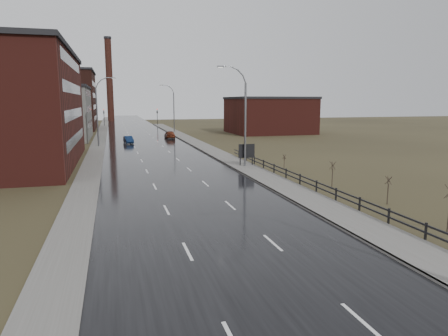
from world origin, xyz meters
TOP-DOWN VIEW (x-y plane):
  - road at (0.00, 60.00)m, footprint 14.00×300.00m
  - sidewalk_right at (8.60, 35.00)m, footprint 3.20×180.00m
  - curb_right at (7.08, 35.00)m, footprint 0.16×180.00m
  - sidewalk_left at (-8.20, 60.00)m, footprint 2.40×260.00m
  - warehouse_mid at (-17.99, 78.00)m, footprint 16.32×20.40m
  - warehouse_far at (-22.99, 108.00)m, footprint 26.52×24.48m
  - building_right at (30.30, 82.00)m, footprint 18.36×16.32m
  - smokestack at (-6.00, 150.00)m, footprint 2.70×2.70m
  - streetlight_right_mid at (8.50, 36.00)m, footprint 3.36×0.28m
  - streetlight_left at (-7.70, 62.00)m, footprint 3.36×0.28m
  - streetlight_right_far at (8.50, 90.00)m, footprint 3.36×0.28m
  - guardrail at (10.30, 18.31)m, footprint 0.10×53.05m
  - shrub_d at (13.60, 17.39)m, footprint 0.51×0.53m
  - shrub_e at (12.40, 23.12)m, footprint 0.57×0.60m
  - shrub_f at (12.57, 33.52)m, footprint 0.41×0.43m
  - billboard at (9.10, 36.36)m, footprint 1.94×0.17m
  - traffic_light_left at (-8.00, 120.00)m, footprint 0.58×2.73m
  - traffic_light_right at (8.00, 120.00)m, footprint 0.58×2.73m
  - car_near at (-3.01, 66.34)m, footprint 1.79×3.99m
  - car_far at (5.50, 74.32)m, footprint 1.85×4.55m

SIDE VIEW (x-z plane):
  - road at x=0.00m, z-range 0.00..0.06m
  - sidewalk_left at x=-8.20m, z-range 0.00..0.12m
  - sidewalk_right at x=8.60m, z-range 0.00..0.18m
  - curb_right at x=7.08m, z-range 0.00..0.18m
  - car_near at x=-3.01m, z-range 0.00..1.27m
  - guardrail at x=10.30m, z-range 0.16..1.26m
  - car_far at x=5.50m, z-range 0.00..1.55m
  - shrub_f at x=12.57m, z-range 0.05..1.73m
  - shrub_d at x=13.60m, z-range 0.07..2.19m
  - shrub_e at x=12.40m, z-range 0.08..2.49m
  - billboard at x=9.10m, z-range 0.44..3.09m
  - building_right at x=30.30m, z-range 0.01..8.51m
  - traffic_light_left at x=-8.00m, z-range 1.95..7.25m
  - traffic_light_right at x=8.00m, z-range 1.95..7.25m
  - warehouse_mid at x=-17.99m, z-range 0.01..10.51m
  - streetlight_right_mid at x=8.50m, z-range 0.16..11.51m
  - streetlight_left at x=-7.70m, z-range 0.16..11.51m
  - streetlight_right_far at x=8.50m, z-range 0.16..11.51m
  - warehouse_far at x=-22.99m, z-range 0.01..15.51m
  - smokestack at x=-6.00m, z-range 0.15..30.85m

